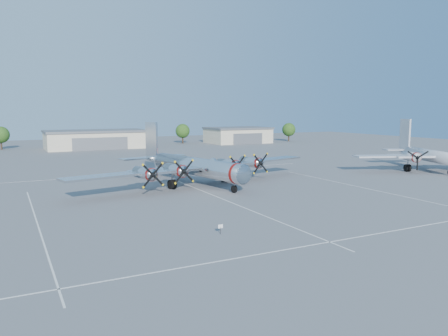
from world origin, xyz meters
name	(u,v)px	position (x,y,z in m)	size (l,w,h in m)	color
ground	(217,197)	(0.00, 0.00, 0.00)	(260.00, 260.00, 0.00)	#565659
parking_lines	(223,199)	(0.00, -1.75, 0.01)	(60.00, 50.08, 0.01)	silver
hangar_center	(96,139)	(0.00, 81.96, 2.71)	(28.60, 14.60, 5.40)	beige
hangar_east	(238,135)	(48.00, 81.96, 2.71)	(20.60, 14.60, 5.40)	beige
tree_west	(1,135)	(-25.00, 90.00, 4.22)	(4.80, 4.80, 6.64)	#382619
tree_east	(183,131)	(30.00, 88.00, 4.22)	(4.80, 4.80, 6.64)	#382619
tree_far_east	(289,130)	(68.00, 80.00, 4.22)	(4.80, 4.80, 6.64)	#382619
main_bomber_b29	(193,184)	(1.17, 11.09, 0.00)	(41.70, 28.52, 9.22)	silver
twin_engine_east	(427,170)	(46.49, 4.91, 0.00)	(29.83, 21.45, 9.46)	#B8B8BD
info_placard	(220,227)	(-7.31, -15.57, 0.64)	(0.47, 0.05, 0.91)	black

